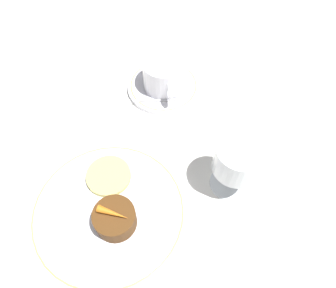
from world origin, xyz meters
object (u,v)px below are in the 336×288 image
object	(u,v)px
dessert_cake	(115,219)
coffee_cup	(164,74)
fork	(109,126)
wine_glass	(238,160)
dinner_plate	(109,210)

from	to	relation	value
dessert_cake	coffee_cup	bearing A→B (deg)	154.43
fork	dessert_cake	size ratio (longest dim) A/B	2.65
wine_glass	fork	bearing A→B (deg)	-130.14
fork	coffee_cup	bearing A→B (deg)	121.74
wine_glass	dinner_plate	bearing A→B (deg)	-87.34
dinner_plate	dessert_cake	world-z (taller)	dessert_cake
fork	dessert_cake	bearing A→B (deg)	-2.03
fork	dessert_cake	distance (m)	0.21
dessert_cake	wine_glass	bearing A→B (deg)	100.19
coffee_cup	dinner_plate	bearing A→B (deg)	-29.76
fork	dessert_cake	xyz separation A→B (m)	(0.20, -0.01, 0.03)
dinner_plate	coffee_cup	world-z (taller)	coffee_cup
wine_glass	fork	distance (m)	0.27
dinner_plate	fork	size ratio (longest dim) A/B	1.50
coffee_cup	fork	distance (m)	0.16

